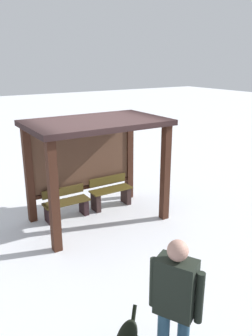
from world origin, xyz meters
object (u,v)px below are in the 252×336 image
(bench_left_inside, at_px, (66,205))
(person_walking, at_px, (175,299))
(bench_center_inside, at_px, (111,194))
(bus_shelter, at_px, (93,143))

(bench_left_inside, distance_m, person_walking, 4.64)
(bench_center_inside, bearing_deg, person_walking, -111.29)
(bench_left_inside, bearing_deg, bench_center_inside, 0.03)
(bus_shelter, relative_size, bench_center_inside, 2.77)
(bus_shelter, height_order, person_walking, bus_shelter)
(bus_shelter, height_order, bench_center_inside, bus_shelter)
(bus_shelter, relative_size, bench_left_inside, 2.77)
(bus_shelter, distance_m, bench_left_inside, 1.61)
(bench_center_inside, xyz_separation_m, person_walking, (-1.77, -4.54, 0.70))
(bench_left_inside, relative_size, person_walking, 0.61)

